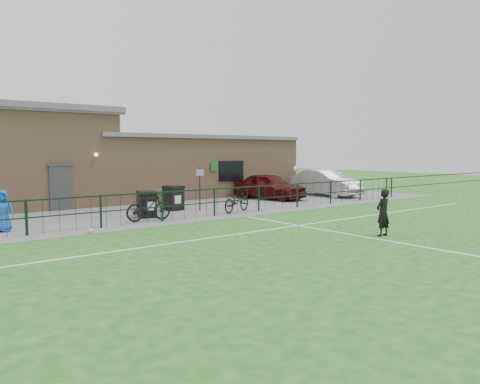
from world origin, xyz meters
TOP-DOWN VIEW (x-y plane):
  - ground at (0.00, 0.00)m, footprint 90.00×90.00m
  - paving_strip at (0.00, 13.50)m, footprint 34.00×13.00m
  - pitch_line_touch at (0.00, 7.80)m, footprint 28.00×0.10m
  - pitch_line_mid at (0.00, 4.00)m, footprint 28.00×0.10m
  - pitch_line_perp at (2.00, 0.00)m, footprint 0.10×16.00m
  - perimeter_fence at (0.00, 8.00)m, footprint 28.00×0.10m
  - wheelie_bin_left at (-1.47, 9.39)m, footprint 0.82×0.89m
  - wheelie_bin_right at (0.64, 10.80)m, footprint 0.77×0.85m
  - sign_post at (1.52, 9.90)m, footprint 0.08×0.08m
  - car_maroon at (7.55, 11.73)m, footprint 2.58×4.63m
  - car_silver at (11.67, 11.06)m, footprint 1.85×4.88m
  - bicycle_d at (-1.87, 8.43)m, footprint 1.90×0.67m
  - bicycle_e at (2.53, 8.42)m, footprint 2.06×1.30m
  - spectator_child at (-6.94, 9.25)m, footprint 0.83×0.70m
  - goalkeeper_kick at (2.57, 0.87)m, footprint 1.41×3.24m
  - ball_ground at (-4.72, 7.14)m, footprint 0.20×0.20m
  - clubhouse at (-0.88, 16.50)m, footprint 24.25×5.40m

SIDE VIEW (x-z plane):
  - ground at x=0.00m, z-range 0.00..0.00m
  - pitch_line_touch at x=0.00m, z-range 0.00..0.01m
  - pitch_line_mid at x=0.00m, z-range 0.00..0.01m
  - pitch_line_perp at x=2.00m, z-range 0.00..0.01m
  - paving_strip at x=0.00m, z-range 0.00..0.02m
  - ball_ground at x=-4.72m, z-range 0.00..0.20m
  - wheelie_bin_left at x=-1.47m, z-range 0.02..1.03m
  - bicycle_e at x=2.53m, z-range 0.02..1.04m
  - wheelie_bin_right at x=0.64m, z-range 0.02..1.07m
  - bicycle_d at x=-1.87m, z-range 0.02..1.14m
  - perimeter_fence at x=0.00m, z-range 0.00..1.20m
  - spectator_child at x=-6.94m, z-range 0.02..1.45m
  - car_maroon at x=7.55m, z-range 0.02..1.51m
  - car_silver at x=11.67m, z-range 0.02..1.61m
  - goalkeeper_kick at x=2.57m, z-range -0.31..1.95m
  - sign_post at x=1.52m, z-range 0.02..2.02m
  - clubhouse at x=-0.88m, z-range -0.26..4.70m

